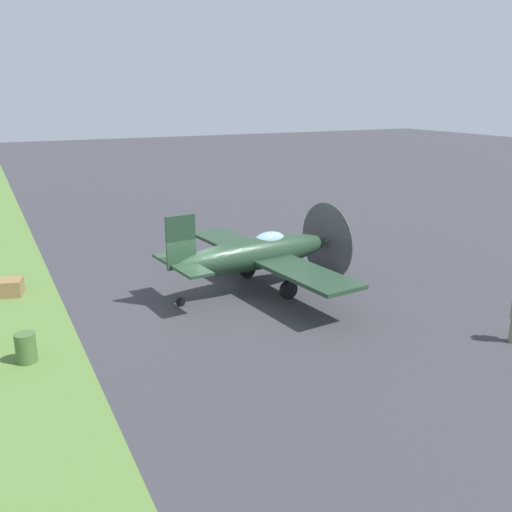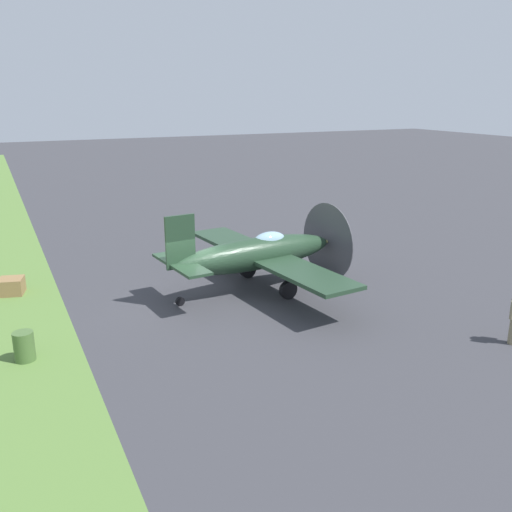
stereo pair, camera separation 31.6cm
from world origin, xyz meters
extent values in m
plane|color=#38383D|center=(0.00, 0.00, 0.00)|extent=(160.00, 160.00, 0.00)
ellipsoid|color=#233D28|center=(-0.20, 3.01, 1.51)|extent=(2.05, 7.17, 1.29)
cube|color=#233D28|center=(-0.24, 3.42, 1.35)|extent=(10.12, 2.84, 0.15)
cube|color=#233D28|center=(0.15, -0.20, 2.44)|extent=(0.23, 1.15, 1.98)
cube|color=#233D28|center=(0.15, -0.20, 1.61)|extent=(3.41, 1.29, 0.10)
cone|color=#B7B24C|center=(-0.61, 6.78, 1.51)|extent=(0.74, 0.80, 0.67)
cylinder|color=#4C4C51|center=(-0.59, 6.58, 1.51)|extent=(3.31, 0.40, 3.33)
ellipsoid|color=#8CB2C6|center=(-0.27, 3.63, 1.96)|extent=(0.88, 1.53, 0.73)
cylinder|color=black|center=(-1.76, 3.36, 0.35)|extent=(0.30, 0.73, 0.71)
cylinder|color=black|center=(-1.76, 3.36, 0.85)|extent=(0.12, 0.12, 1.00)
cylinder|color=black|center=(1.24, 3.69, 0.35)|extent=(0.30, 0.73, 0.71)
cylinder|color=black|center=(1.24, 3.69, 0.85)|extent=(0.12, 0.12, 1.00)
cylinder|color=black|center=(0.16, -0.30, 0.17)|extent=(0.16, 0.34, 0.33)
cylinder|color=#476633|center=(2.43, -5.84, 0.45)|extent=(0.60, 0.60, 0.90)
cube|color=olive|center=(-3.92, -5.89, 0.32)|extent=(1.10, 1.10, 0.64)
camera|label=1|loc=(18.82, -6.43, 7.64)|focal=39.21mm
camera|label=2|loc=(18.96, -6.15, 7.64)|focal=39.21mm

